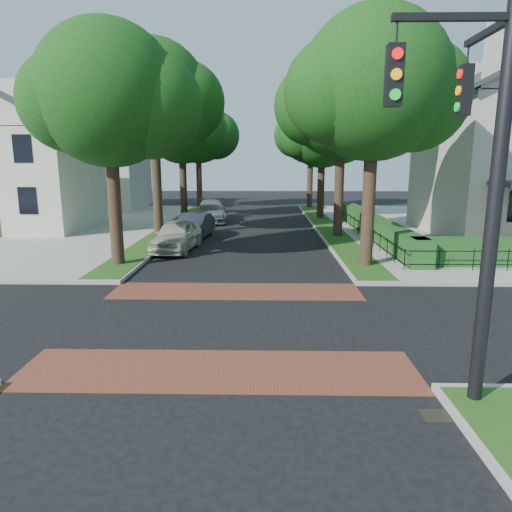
{
  "coord_description": "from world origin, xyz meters",
  "views": [
    {
      "loc": [
        1.03,
        -12.75,
        4.65
      ],
      "look_at": [
        0.75,
        1.84,
        1.6
      ],
      "focal_mm": 32.0,
      "sensor_mm": 36.0,
      "label": 1
    }
  ],
  "objects_px": {
    "parked_car_front": "(176,236)",
    "parked_car_rear": "(211,211)",
    "parked_car_middle": "(194,226)",
    "traffic_signal": "(482,157)"
  },
  "relations": [
    {
      "from": "traffic_signal",
      "to": "parked_car_rear",
      "type": "relative_size",
      "value": 1.42
    },
    {
      "from": "parked_car_front",
      "to": "traffic_signal",
      "type": "bearing_deg",
      "value": -55.54
    },
    {
      "from": "parked_car_front",
      "to": "parked_car_middle",
      "type": "relative_size",
      "value": 1.03
    },
    {
      "from": "parked_car_front",
      "to": "parked_car_middle",
      "type": "distance_m",
      "value": 3.78
    },
    {
      "from": "parked_car_front",
      "to": "parked_car_rear",
      "type": "xyz_separation_m",
      "value": [
        0.46,
        11.71,
        0.01
      ]
    },
    {
      "from": "traffic_signal",
      "to": "parked_car_rear",
      "type": "bearing_deg",
      "value": 106.61
    },
    {
      "from": "parked_car_front",
      "to": "parked_car_rear",
      "type": "bearing_deg",
      "value": 93.08
    },
    {
      "from": "parked_car_middle",
      "to": "traffic_signal",
      "type": "bearing_deg",
      "value": -60.15
    },
    {
      "from": "parked_car_front",
      "to": "parked_car_rear",
      "type": "distance_m",
      "value": 11.72
    },
    {
      "from": "parked_car_middle",
      "to": "parked_car_rear",
      "type": "bearing_deg",
      "value": 95.7
    }
  ]
}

